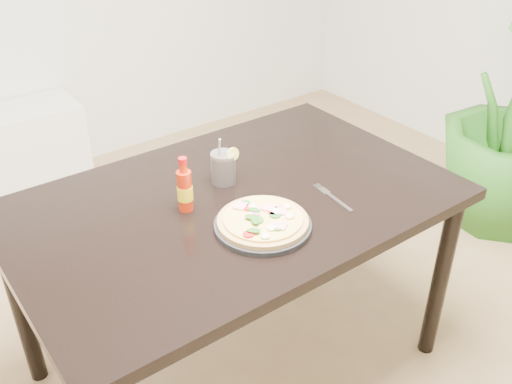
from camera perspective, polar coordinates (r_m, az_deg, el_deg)
dining_table at (r=1.87m, az=-2.20°, el=-2.73°), size 1.40×0.90×0.75m
plate at (r=1.68m, az=0.68°, el=-3.37°), size 0.29×0.29×0.02m
pizza at (r=1.66m, az=0.72°, el=-2.81°), size 0.27×0.27×0.03m
hot_sauce_bottle at (r=1.74m, az=-7.13°, el=0.25°), size 0.05×0.05×0.18m
cola_cup at (r=1.88m, az=-3.29°, el=2.39°), size 0.09×0.08×0.17m
fork at (r=1.83m, az=7.58°, el=-0.45°), size 0.04×0.19×0.00m
plant_pot at (r=3.27m, az=22.97°, el=-0.69°), size 0.28×0.28×0.22m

